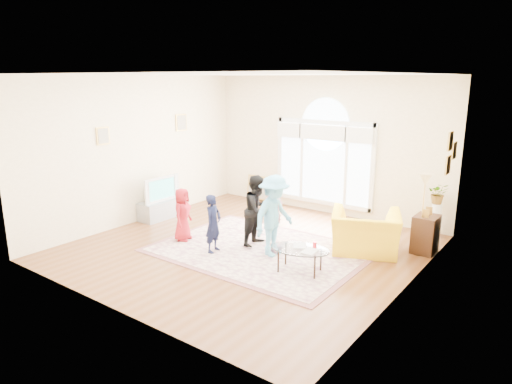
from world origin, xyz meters
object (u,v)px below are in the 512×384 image
Objects in this scene: tv_console at (160,209)px; television at (159,189)px; coffee_table at (300,250)px; armchair at (365,232)px; area_rug at (260,250)px.

tv_console is 1.02× the size of television.
armchair is (0.50, 1.47, -0.01)m from coffee_table.
television reaches higher than area_rug.
coffee_table reaches higher than area_rug.
television reaches higher than armchair.
coffee_table is 0.90× the size of armchair.
coffee_table is at bearing 47.62° from armchair.
tv_console is 0.49m from television.
area_rug is 3.06m from tv_console.
armchair reaches higher than coffee_table.
coffee_table is 1.55m from armchair.
armchair is at bearing 9.50° from tv_console.
tv_console reaches higher than area_rug.
armchair reaches higher than tv_console.
coffee_table is (1.10, -0.40, 0.39)m from area_rug.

